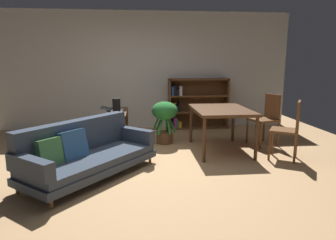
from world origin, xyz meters
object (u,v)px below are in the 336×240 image
object	(u,v)px
bookshelf	(194,104)
dining_chair_near	(290,127)
media_console	(117,128)
desk_speaker	(116,106)
dining_chair_far	(267,116)
dining_table	(221,113)
fabric_couch	(85,152)
open_laptop	(113,110)
potted_floor_plant	(165,116)

from	to	relation	value
bookshelf	dining_chair_near	bearing A→B (deg)	-66.59
media_console	desk_speaker	size ratio (longest dim) A/B	4.09
dining_chair_far	bookshelf	distance (m)	1.93
media_console	dining_chair_near	world-z (taller)	dining_chair_near
dining_table	dining_chair_near	bearing A→B (deg)	-31.74
fabric_couch	desk_speaker	size ratio (longest dim) A/B	7.30
desk_speaker	dining_chair_far	size ratio (longest dim) A/B	0.28
desk_speaker	media_console	bearing A→B (deg)	93.61
dining_chair_near	media_console	bearing A→B (deg)	157.32
open_laptop	potted_floor_plant	xyz separation A→B (m)	(0.98, -0.11, -0.13)
fabric_couch	desk_speaker	bearing A→B (deg)	75.90
dining_table	bookshelf	distance (m)	1.91
desk_speaker	fabric_couch	bearing A→B (deg)	-104.10
media_console	dining_table	xyz separation A→B (m)	(1.85, -0.58, 0.37)
potted_floor_plant	dining_chair_far	bearing A→B (deg)	-8.34
potted_floor_plant	desk_speaker	bearing A→B (deg)	-167.70
media_console	open_laptop	xyz separation A→B (m)	(-0.07, 0.12, 0.34)
media_console	dining_chair_far	size ratio (longest dim) A/B	1.15
fabric_couch	bookshelf	size ratio (longest dim) A/B	1.41
fabric_couch	dining_chair_near	size ratio (longest dim) A/B	2.06
bookshelf	fabric_couch	bearing A→B (deg)	-125.58
dining_chair_far	open_laptop	bearing A→B (deg)	172.34
desk_speaker	dining_table	size ratio (longest dim) A/B	0.21
dining_table	bookshelf	size ratio (longest dim) A/B	0.91
open_laptop	media_console	bearing A→B (deg)	-58.46
media_console	dining_chair_near	bearing A→B (deg)	-22.68
dining_chair_far	media_console	bearing A→B (deg)	174.47
dining_chair_near	dining_chair_far	world-z (taller)	dining_chair_far
dining_chair_near	bookshelf	bearing A→B (deg)	113.41
open_laptop	potted_floor_plant	bearing A→B (deg)	-6.31
fabric_couch	dining_chair_far	world-z (taller)	dining_chair_far
open_laptop	bookshelf	size ratio (longest dim) A/B	0.30
media_console	desk_speaker	bearing A→B (deg)	-86.39
fabric_couch	dining_chair_near	bearing A→B (deg)	7.04
potted_floor_plant	bookshelf	xyz separation A→B (m)	(0.82, 1.31, 0.05)
desk_speaker	dining_chair_near	bearing A→B (deg)	-19.43
potted_floor_plant	dining_chair_far	world-z (taller)	dining_chair_far
fabric_couch	desk_speaker	xyz separation A→B (m)	(0.35, 1.37, 0.44)
media_console	potted_floor_plant	size ratio (longest dim) A/B	1.36
potted_floor_plant	fabric_couch	bearing A→B (deg)	-128.28
fabric_couch	media_console	size ratio (longest dim) A/B	1.79
dining_chair_near	potted_floor_plant	bearing A→B (deg)	148.17
open_laptop	bookshelf	distance (m)	2.17
dining_chair_near	desk_speaker	bearing A→B (deg)	160.57
potted_floor_plant	dining_table	xyz separation A→B (m)	(0.94, -0.59, 0.15)
open_laptop	dining_chair_far	distance (m)	2.92
open_laptop	fabric_couch	bearing A→B (deg)	-98.90
potted_floor_plant	dining_chair_near	world-z (taller)	dining_chair_near
dining_chair_near	bookshelf	xyz separation A→B (m)	(-1.08, 2.49, 0.04)
open_laptop	potted_floor_plant	world-z (taller)	potted_floor_plant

